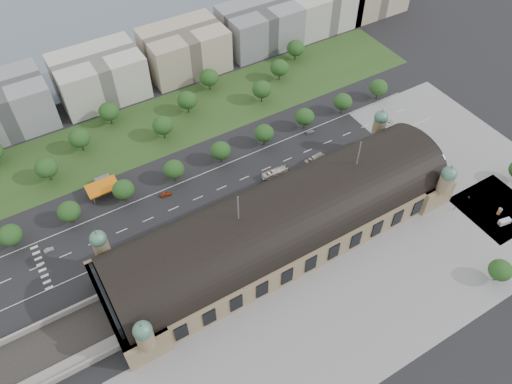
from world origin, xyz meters
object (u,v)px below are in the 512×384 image
petrol_station (103,184)px  van_east (504,222)px  pedestrian_2 (469,197)px  parked_car_1 (103,265)px  bus_west (215,209)px  traffic_car_2 (103,254)px  parked_car_3 (129,260)px  parked_car_6 (220,221)px  traffic_car_6 (388,123)px  parked_car_0 (120,259)px  traffic_car_4 (264,182)px  pedestrian_0 (454,209)px  traffic_car_5 (311,132)px  pedestrian_4 (493,264)px  parked_car_4 (180,230)px  advertising_column (499,211)px  traffic_car_1 (49,250)px  bus_east (315,159)px  traffic_car_3 (166,194)px  bus_mid (275,173)px  parked_car_2 (167,241)px  parked_car_5 (184,235)px

petrol_station → van_east: bearing=-37.7°
van_east → pedestrian_2: (-1.76, 17.97, -0.29)m
parked_car_1 → bus_west: bus_west is taller
traffic_car_2 → van_east: 168.66m
parked_car_3 → parked_car_6: bearing=55.4°
traffic_car_6 → van_east: size_ratio=0.94×
traffic_car_6 → pedestrian_2: pedestrian_2 is taller
traffic_car_6 → bus_west: size_ratio=0.40×
parked_car_0 → pedestrian_2: pedestrian_2 is taller
traffic_car_4 → pedestrian_0: pedestrian_0 is taller
traffic_car_5 → pedestrian_4: (16.17, -103.16, 0.10)m
parked_car_4 → parked_car_6: bearing=54.2°
traffic_car_4 → pedestrian_2: bearing=56.7°
bus_west → advertising_column: (104.78, -64.72, -0.13)m
parked_car_6 → pedestrian_2: pedestrian_2 is taller
parked_car_6 → traffic_car_1: bearing=-137.3°
traffic_car_5 → bus_west: bearing=114.5°
traffic_car_4 → parked_car_6: 29.49m
pedestrian_2 → petrol_station: bearing=15.7°
parked_car_4 → parked_car_6: size_ratio=0.95×
traffic_car_6 → petrol_station: bearing=-106.6°
traffic_car_2 → bus_west: (49.98, -2.86, 1.13)m
parked_car_0 → bus_east: (100.56, 5.98, 0.89)m
bus_east → parked_car_1: bearing=87.7°
traffic_car_3 → bus_mid: 50.89m
traffic_car_5 → parked_car_4: bearing=112.1°
pedestrian_4 → parked_car_1: bearing=-63.0°
bus_mid → traffic_car_3: bearing=75.8°
traffic_car_3 → parked_car_2: bearing=163.4°
parked_car_6 → pedestrian_4: bearing=19.0°
petrol_station → advertising_column: 175.27m
traffic_car_4 → bus_west: 27.04m
traffic_car_1 → parked_car_3: size_ratio=0.98×
van_east → traffic_car_6: bearing=99.6°
traffic_car_2 → parked_car_3: size_ratio=1.32×
traffic_car_4 → pedestrian_0: 84.87m
parked_car_3 → pedestrian_0: (131.94, -48.13, 0.26)m
traffic_car_3 → pedestrian_2: bearing=-115.3°
traffic_car_4 → parked_car_5: size_ratio=0.96×
traffic_car_2 → pedestrian_0: size_ratio=2.83×
traffic_car_1 → bus_east: size_ratio=0.35×
traffic_car_1 → parked_car_0: size_ratio=0.96×
traffic_car_2 → parked_car_2: bearing=76.4°
parked_car_2 → parked_car_4: size_ratio=1.12×
parked_car_2 → parked_car_6: 23.80m
parked_car_6 → advertising_column: advertising_column is taller
traffic_car_5 → bus_west: size_ratio=0.32×
pedestrian_2 → pedestrian_4: bearing=107.2°
van_east → parked_car_5: bearing=162.4°
traffic_car_1 → traffic_car_6: traffic_car_6 is taller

